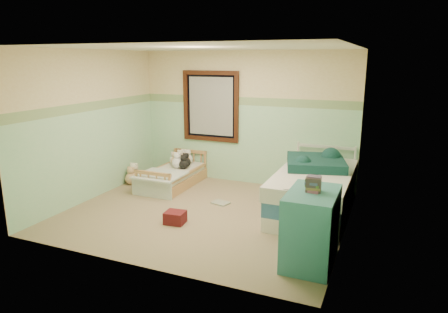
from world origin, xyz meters
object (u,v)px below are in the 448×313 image
at_px(plush_floor_cream, 134,176).
at_px(twin_bed_frame, 313,206).
at_px(toddler_bed_frame, 173,181).
at_px(red_pillow, 175,217).
at_px(dresser, 311,228).
at_px(floor_book, 221,203).
at_px(plush_floor_tan, 131,178).

relative_size(plush_floor_cream, twin_bed_frame, 0.13).
bearing_deg(twin_bed_frame, toddler_bed_frame, 172.40).
relative_size(toddler_bed_frame, red_pillow, 5.17).
bearing_deg(dresser, floor_book, 141.26).
bearing_deg(twin_bed_frame, floor_book, -172.18).
height_order(toddler_bed_frame, twin_bed_frame, twin_bed_frame).
bearing_deg(dresser, twin_bed_frame, 99.40).
height_order(red_pillow, floor_book, red_pillow).
xyz_separation_m(dresser, red_pillow, (-2.04, 0.39, -0.35)).
xyz_separation_m(dresser, floor_book, (-1.76, 1.41, -0.42)).
relative_size(plush_floor_cream, floor_book, 0.97).
bearing_deg(toddler_bed_frame, twin_bed_frame, -7.60).
distance_m(plush_floor_cream, twin_bed_frame, 3.51).
bearing_deg(dresser, plush_floor_cream, 154.07).
relative_size(toddler_bed_frame, plush_floor_cream, 5.48).
bearing_deg(toddler_bed_frame, plush_floor_tan, -161.31).
bearing_deg(floor_book, dresser, -24.79).
height_order(plush_floor_cream, twin_bed_frame, plush_floor_cream).
distance_m(twin_bed_frame, red_pillow, 2.15).
relative_size(plush_floor_cream, plush_floor_tan, 1.14).
bearing_deg(red_pillow, plush_floor_tan, 142.33).
bearing_deg(plush_floor_tan, toddler_bed_frame, 18.69).
xyz_separation_m(toddler_bed_frame, plush_floor_tan, (-0.77, -0.26, 0.02)).
distance_m(toddler_bed_frame, dresser, 3.59).
relative_size(plush_floor_tan, floor_book, 0.85).
xyz_separation_m(red_pillow, floor_book, (0.29, 1.01, -0.08)).
distance_m(plush_floor_cream, floor_book, 2.06).
height_order(twin_bed_frame, red_pillow, twin_bed_frame).
relative_size(plush_floor_tan, dresser, 0.27).
height_order(plush_floor_tan, floor_book, plush_floor_tan).
distance_m(dresser, red_pillow, 2.11).
xyz_separation_m(toddler_bed_frame, floor_book, (1.22, -0.57, -0.08)).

